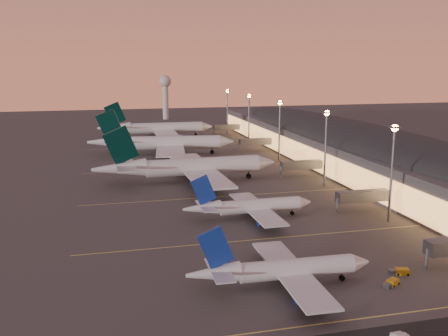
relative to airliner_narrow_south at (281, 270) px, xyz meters
The scene contains 12 objects.
ground 31.09m from the airliner_narrow_south, 79.71° to the left, with size 700.00×700.00×0.00m, color #464341.
airliner_narrow_south is the anchor object (origin of this frame).
airliner_narrow_north 42.08m from the airliner_narrow_south, 81.54° to the left, with size 36.05×32.10×12.92m.
airliner_wide_near 87.23m from the airliner_narrow_south, 91.82° to the left, with size 65.25×59.31×20.91m.
airliner_wide_mid 142.95m from the airliner_narrow_south, 92.05° to the left, with size 66.35×60.94×21.23m.
airliner_wide_far 197.08m from the airliner_narrow_south, 90.49° to the left, with size 64.23×58.34×20.60m.
terminal_building 123.10m from the airliner_narrow_south, 56.79° to the left, with size 56.35×255.00×17.46m.
light_masts 105.03m from the airliner_narrow_south, 66.48° to the left, with size 2.20×217.20×25.90m.
radar_tower 291.42m from the airliner_narrow_south, 86.94° to the left, with size 9.00×9.00×32.50m.
lane_markings 70.71m from the airliner_narrow_south, 85.51° to the left, with size 90.00×180.36×0.00m.
baggage_tug_a 25.16m from the airliner_narrow_south, ahead, with size 4.20×2.68×1.17m.
baggage_tug_b 21.22m from the airliner_narrow_south, 12.62° to the right, with size 3.94×3.08×1.11m.
Camera 1 is at (-36.77, -112.69, 41.35)m, focal length 40.00 mm.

